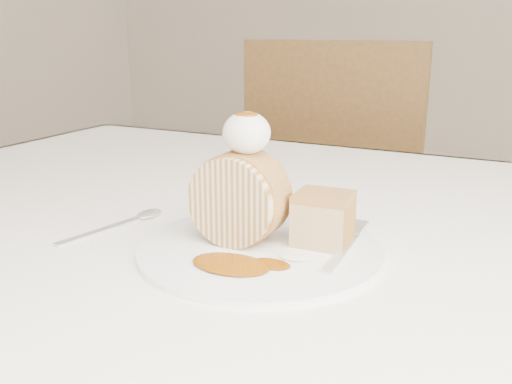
% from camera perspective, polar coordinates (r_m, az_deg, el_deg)
% --- Properties ---
extents(table, '(1.40, 0.90, 0.75)m').
position_cam_1_polar(table, '(0.76, 4.11, -8.80)').
color(table, white).
rests_on(table, ground).
extents(chair_far, '(0.47, 0.47, 0.95)m').
position_cam_1_polar(chair_far, '(1.57, 8.38, -0.18)').
color(chair_far, brown).
rests_on(chair_far, ground).
extents(plate, '(0.28, 0.28, 0.01)m').
position_cam_1_polar(plate, '(0.61, 0.42, -5.71)').
color(plate, white).
rests_on(plate, table).
extents(roulade_slice, '(0.10, 0.05, 0.10)m').
position_cam_1_polar(roulade_slice, '(0.61, -1.72, -0.63)').
color(roulade_slice, beige).
rests_on(roulade_slice, plate).
extents(cake_chunk, '(0.06, 0.06, 0.05)m').
position_cam_1_polar(cake_chunk, '(0.62, 6.71, -2.99)').
color(cake_chunk, '#B27643').
rests_on(cake_chunk, plate).
extents(whipped_cream, '(0.05, 0.05, 0.04)m').
position_cam_1_polar(whipped_cream, '(0.60, -0.94, 5.93)').
color(whipped_cream, white).
rests_on(whipped_cream, roulade_slice).
extents(caramel_drizzle, '(0.03, 0.02, 0.01)m').
position_cam_1_polar(caramel_drizzle, '(0.59, -1.01, 8.27)').
color(caramel_drizzle, '#773B04').
rests_on(caramel_drizzle, whipped_cream).
extents(caramel_pool, '(0.08, 0.06, 0.00)m').
position_cam_1_polar(caramel_pool, '(0.56, -2.56, -7.19)').
color(caramel_pool, '#773B04').
rests_on(caramel_pool, plate).
extents(fork, '(0.03, 0.16, 0.00)m').
position_cam_1_polar(fork, '(0.60, 8.62, -5.99)').
color(fork, silver).
rests_on(fork, plate).
extents(spoon, '(0.05, 0.15, 0.00)m').
position_cam_1_polar(spoon, '(0.69, -15.37, -3.82)').
color(spoon, silver).
rests_on(spoon, table).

